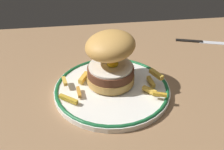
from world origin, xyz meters
The scene contains 5 objects.
ground_plane centered at (0.00, 0.00, -2.00)cm, with size 149.21×84.10×4.00cm, color #936D4A.
dinner_plate centered at (1.14, 3.19, 0.84)cm, with size 25.94×25.94×1.60cm.
burger centered at (1.14, 5.76, 7.54)cm, with size 12.75×12.55×12.04cm.
fries_pile centered at (1.85, 5.58, 2.36)cm, with size 22.90×19.39×2.89cm.
knife centered at (31.36, 24.14, 0.26)cm, with size 17.65×6.69×0.70cm.
Camera 1 is at (-5.50, -45.03, 37.16)cm, focal length 43.18 mm.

